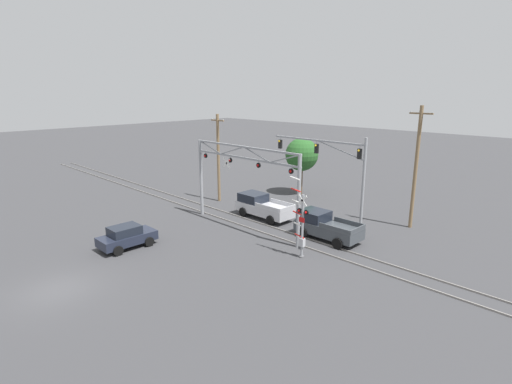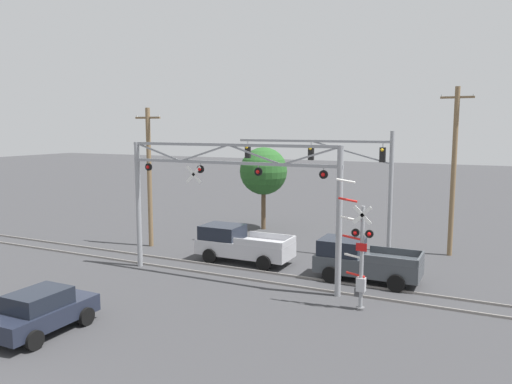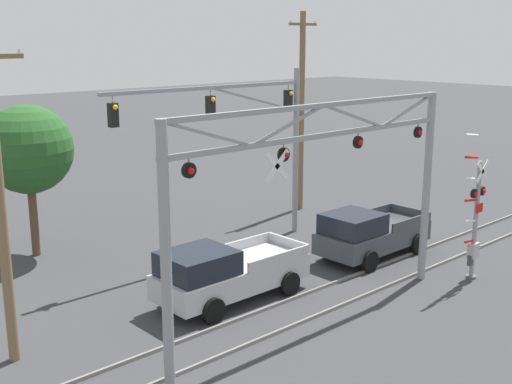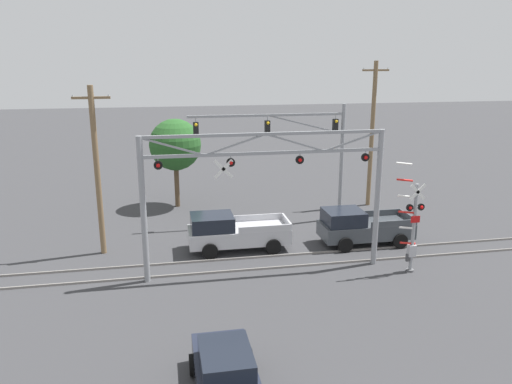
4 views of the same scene
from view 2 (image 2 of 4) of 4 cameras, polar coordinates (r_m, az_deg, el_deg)
name	(u,v)px [view 2 (image 2 of 4)]	position (r m, az deg, el deg)	size (l,w,h in m)	color
rail_track_near	(232,277)	(24.93, -2.75, -9.66)	(80.00, 0.08, 0.10)	gray
rail_track_far	(245,269)	(26.14, -1.22, -8.83)	(80.00, 0.08, 0.10)	gray
crossing_gantry	(228,191)	(23.78, -3.16, 0.10)	(11.15, 0.29, 6.61)	gray
crossing_signal_mast	(360,259)	(20.65, 11.78, -7.53)	(1.56, 0.35, 5.33)	gray
traffic_signal_span	(351,171)	(28.80, 10.76, 2.37)	(9.43, 0.39, 7.16)	gray
pickup_truck_lead	(240,244)	(27.60, -1.88, -5.96)	(5.26, 2.29, 1.95)	#B7B7BC
pickup_truck_following	(362,261)	(24.80, 12.01, -7.67)	(4.93, 2.29, 1.95)	#3D4247
sedan_waiting	(42,311)	(19.94, -23.28, -12.40)	(2.02, 3.89, 1.59)	#1E2333
utility_pole_left	(149,176)	(31.27, -12.09, 1.83)	(1.80, 0.28, 8.53)	brown
utility_pole_right	(454,170)	(30.42, 21.65, 2.36)	(1.80, 0.28, 9.62)	brown
background_tree_beyond_span	(264,171)	(35.83, 0.87, 2.39)	(3.42, 3.42, 5.95)	brown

